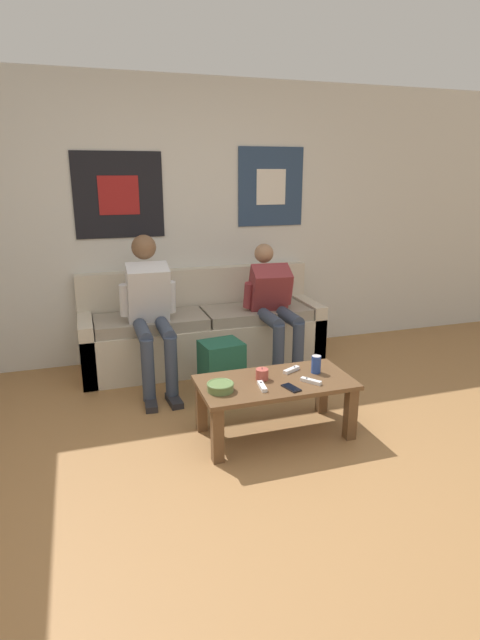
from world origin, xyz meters
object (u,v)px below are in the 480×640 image
ceramic_bowl (220,386)px  game_controller_near_right (291,370)px  couch (203,332)px  coffee_table (275,391)px  game_controller_near_left (262,386)px  person_seated_teen (274,303)px  backpack (222,372)px  game_controller_far_center (311,381)px  cell_phone (291,388)px  drink_can_blue (316,364)px  person_seated_adult (150,306)px  pillar_candle (262,374)px

ceramic_bowl → game_controller_near_right: size_ratio=1.22×
couch → coffee_table: 1.46m
coffee_table → game_controller_near_left: 0.18m
game_controller_near_right → ceramic_bowl: bearing=-164.0°
person_seated_teen → backpack: bearing=-143.1°
backpack → game_controller_far_center: size_ratio=3.43×
backpack → cell_phone: backpack is taller
drink_can_blue → cell_phone: bearing=-144.3°
game_controller_near_left → game_controller_near_right: same height
backpack → ceramic_bowl: backpack is taller
person_seated_adult → game_controller_far_center: bearing=-54.7°
pillar_candle → cell_phone: size_ratio=0.58×
pillar_candle → drink_can_blue: drink_can_blue is taller
backpack → ceramic_bowl: 0.78m
backpack → game_controller_near_right: backpack is taller
pillar_candle → coffee_table: bearing=-29.7°
backpack → game_controller_far_center: 0.89m
backpack → cell_phone: size_ratio=3.13×
game_controller_near_right → cell_phone: bearing=-113.8°
backpack → game_controller_far_center: bearing=-63.5°
person_seated_teen → ceramic_bowl: size_ratio=6.34×
coffee_table → backpack: bearing=105.0°
backpack → pillar_candle: pillar_candle is taller
couch → pillar_candle: (0.06, -1.41, 0.13)m
cell_phone → person_seated_teen: bearing=73.4°
person_seated_teen → cell_phone: person_seated_teen is taller
person_seated_teen → game_controller_far_center: 1.28m
game_controller_near_right → drink_can_blue: bearing=-25.1°
couch → game_controller_far_center: couch is taller
person_seated_teen → game_controller_near_right: bearing=-104.7°
couch → drink_can_blue: size_ratio=17.74×
game_controller_near_right → game_controller_far_center: 0.22m
ceramic_bowl → drink_can_blue: bearing=7.1°
couch → pillar_candle: bearing=-87.4°
game_controller_near_left → game_controller_far_center: bearing=-3.5°
backpack → game_controller_near_left: backpack is taller
couch → ceramic_bowl: 1.53m
drink_can_blue → game_controller_near_right: drink_can_blue is taller
couch → backpack: size_ratio=4.74×
person_seated_adult → pillar_candle: (0.58, -1.07, -0.25)m
coffee_table → backpack: backpack is taller
game_controller_near_left → person_seated_adult: bearing=113.8°
person_seated_adult → person_seated_teen: bearing=0.6°
person_seated_adult → person_seated_teen: (1.09, 0.01, -0.06)m
coffee_table → game_controller_far_center: 0.25m
game_controller_far_center → person_seated_teen: bearing=79.8°
backpack → pillar_candle: (0.10, -0.63, 0.21)m
person_seated_adult → coffee_table: bearing=-59.5°
ceramic_bowl → game_controller_far_center: size_ratio=1.29×
coffee_table → pillar_candle: pillar_candle is taller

